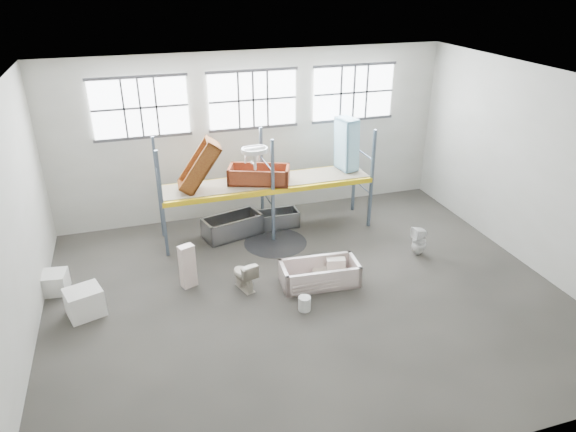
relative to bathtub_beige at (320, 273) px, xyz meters
name	(u,v)px	position (x,y,z in m)	size (l,w,h in m)	color
floor	(307,296)	(-0.46, -0.37, -0.33)	(12.00, 10.00, 0.10)	#4E4A42
ceiling	(311,82)	(-0.46, -0.37, 4.77)	(12.00, 10.00, 0.10)	silver
wall_back	(253,135)	(-0.46, 4.68, 2.22)	(12.00, 0.10, 5.00)	#ACAB9F
wall_front	(433,344)	(-0.46, -5.42, 2.22)	(12.00, 0.10, 5.00)	#B3B2A6
wall_left	(5,238)	(-6.51, -0.37, 2.22)	(0.10, 10.00, 5.00)	beige
wall_right	(536,170)	(5.59, -0.37, 2.22)	(0.10, 10.00, 5.00)	#B4B3A6
window_left	(140,108)	(-3.66, 4.57, 3.32)	(2.60, 0.04, 1.60)	white
window_mid	(253,100)	(-0.46, 4.57, 3.32)	(2.60, 0.04, 1.60)	white
window_right	(353,93)	(2.74, 4.57, 3.32)	(2.60, 0.04, 1.60)	white
rack_upright_la	(162,205)	(-3.46, 2.53, 1.22)	(0.08, 0.08, 3.00)	slate
rack_upright_lb	(158,188)	(-3.46, 3.73, 1.22)	(0.08, 0.08, 3.00)	slate
rack_upright_ma	(273,192)	(-0.46, 2.53, 1.22)	(0.08, 0.08, 3.00)	slate
rack_upright_mb	(262,177)	(-0.46, 3.73, 1.22)	(0.08, 0.08, 3.00)	slate
rack_upright_ra	(372,180)	(2.54, 2.53, 1.22)	(0.08, 0.08, 3.00)	slate
rack_upright_rb	(355,166)	(2.54, 3.73, 1.22)	(0.08, 0.08, 3.00)	slate
rack_beam_front	(273,192)	(-0.46, 2.53, 1.22)	(6.00, 0.10, 0.14)	yellow
rack_beam_back	(262,177)	(-0.46, 3.73, 1.22)	(6.00, 0.10, 0.14)	yellow
shelf_deck	(267,181)	(-0.46, 3.13, 1.30)	(5.90, 1.10, 0.03)	gray
wet_patch	(275,243)	(-0.46, 2.33, -0.28)	(1.80, 1.80, 0.00)	black
bathtub_beige	(320,273)	(0.00, 0.00, 0.00)	(1.90, 0.89, 0.56)	beige
cistern_spare	(336,266)	(0.51, 0.19, 0.00)	(0.47, 0.22, 0.45)	beige
sink_in_tub	(321,273)	(0.11, 0.17, -0.12)	(0.45, 0.45, 0.15)	beige
toilet_beige	(244,275)	(-1.83, 0.33, 0.11)	(0.43, 0.76, 0.77)	beige
cistern_tall	(188,266)	(-3.10, 0.85, 0.28)	(0.36, 0.23, 1.11)	beige
toilet_white	(419,241)	(3.08, 0.55, 0.13)	(0.36, 0.37, 0.81)	white
steel_tub_left	(233,226)	(-1.53, 3.13, 0.03)	(1.67, 0.78, 0.61)	#989AA0
steel_tub_right	(276,219)	(-0.15, 3.33, -0.04)	(1.32, 0.62, 0.49)	#989BA0
rust_tub_flat	(259,175)	(-0.71, 3.09, 1.54)	(1.69, 0.79, 0.48)	#913416
rust_tub_tilted	(199,166)	(-2.36, 3.02, 2.02)	(1.52, 0.71, 0.43)	#925D1C
sink_on_shelf	(255,169)	(-0.86, 2.88, 1.82)	(0.73, 0.56, 0.65)	silver
blue_tub_upright	(347,144)	(2.03, 3.31, 2.12)	(1.54, 0.72, 0.43)	#9AD8F3
bucket	(305,303)	(-0.71, -0.94, -0.11)	(0.29, 0.29, 0.34)	silver
carton_near	(85,302)	(-5.48, 0.38, 0.05)	(0.76, 0.65, 0.65)	white
carton_far	(54,282)	(-6.23, 1.57, -0.03)	(0.61, 0.61, 0.51)	silver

